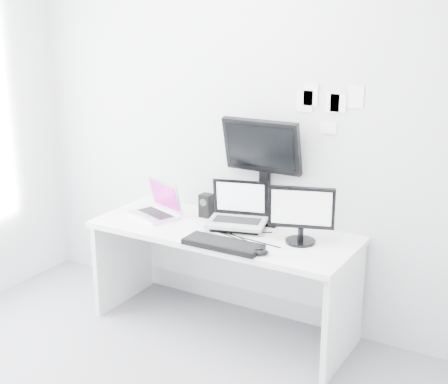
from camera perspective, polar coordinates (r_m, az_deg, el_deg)
The scene contains 15 objects.
back_wall at distance 4.40m, azimuth 2.22°, elevation 5.60°, with size 3.60×3.60×0.00m, color silver.
desk at distance 4.41m, azimuth -0.09°, elevation -7.82°, with size 1.80×0.70×0.73m, color white.
macbook at distance 4.51m, azimuth -6.33°, elevation -0.63°, with size 0.35×0.26×0.26m, color silver.
speaker at distance 4.50m, azimuth -1.59°, elevation -1.20°, with size 0.08×0.08×0.16m, color black.
dell_laptop at distance 4.24m, azimuth 1.14°, elevation -1.25°, with size 0.38×0.30×0.32m, color #AAADB2.
rear_monitor at distance 4.34m, azimuth 3.49°, elevation 2.04°, with size 0.55×0.20×0.74m, color black.
samsung_monitor at distance 4.01m, azimuth 6.91°, elevation -1.99°, with size 0.41×0.19×0.38m, color black.
keyboard at distance 3.97m, azimuth -0.10°, elevation -4.69°, with size 0.51×0.18×0.03m, color black.
mouse at distance 3.86m, azimuth 3.16°, elevation -5.35°, with size 0.12×0.07×0.04m, color black.
wall_note_0 at distance 4.16m, azimuth 7.75°, elevation 8.59°, with size 0.10×0.00×0.14m, color white.
wall_note_1 at distance 4.11m, azimuth 9.67°, elevation 7.85°, with size 0.09×0.00×0.13m, color white.
wall_note_2 at distance 4.05m, azimuth 11.70°, elevation 8.33°, with size 0.10×0.00×0.14m, color white.
wall_note_3 at distance 4.15m, azimuth 9.31°, elevation 5.69°, with size 0.11×0.00×0.08m, color white.
wall_note_4 at distance 4.10m, azimuth 10.16°, elevation 7.82°, with size 0.11×0.00×0.11m, color white.
wall_note_5 at distance 4.18m, azimuth 7.22°, elevation 8.05°, with size 0.11×0.00×0.14m, color white.
Camera 1 is at (2.04, -2.21, 2.20)m, focal length 51.20 mm.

